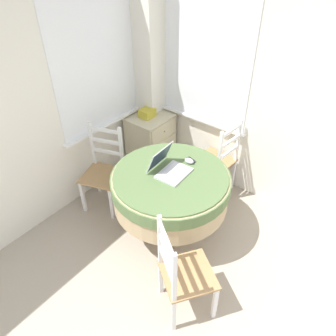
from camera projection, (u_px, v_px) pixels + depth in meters
The scene contains 10 objects.
corner_room_shell at pixel (154, 115), 2.96m from camera, with size 4.64×4.47×2.55m.
round_dining_table at pixel (171, 187), 3.18m from camera, with size 1.15×1.15×0.77m.
laptop at pixel (169, 167), 3.09m from camera, with size 0.34×0.35×0.24m.
computer_mouse at pixel (189, 161), 3.22m from camera, with size 0.06×0.10×0.05m.
cell_phone at pixel (191, 160), 3.27m from camera, with size 0.08×0.12×0.01m.
dining_chair_near_back_window at pixel (104, 171), 3.64m from camera, with size 0.52×0.52×0.97m.
dining_chair_near_right_window at pixel (217, 161), 3.80m from camera, with size 0.44×0.44×0.97m.
dining_chair_camera_near at pixel (182, 274), 2.59m from camera, with size 0.56×0.56×0.97m.
corner_cabinet at pixel (151, 141), 4.28m from camera, with size 0.55×0.47×0.74m.
storage_box at pixel (147, 113), 4.02m from camera, with size 0.18×0.15×0.10m.
Camera 1 is at (-0.62, -0.06, 2.70)m, focal length 35.00 mm.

